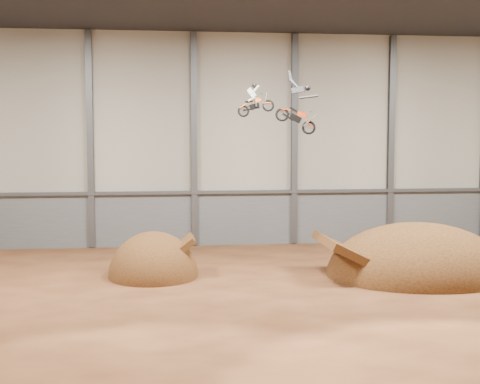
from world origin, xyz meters
name	(u,v)px	position (x,y,z in m)	size (l,w,h in m)	color
floor	(286,299)	(0.00, 0.00, 0.00)	(40.00, 40.00, 0.00)	#442312
back_wall	(244,140)	(0.00, 15.00, 7.00)	(40.00, 0.10, 14.00)	#A49F91
lower_band_back	(244,219)	(0.00, 14.90, 1.75)	(39.80, 0.18, 3.50)	#595C61
steel_rail	(245,192)	(0.00, 14.75, 3.55)	(39.80, 0.35, 0.20)	#47494F
steel_column_1	(90,140)	(-10.00, 14.80, 7.00)	(0.40, 0.36, 13.90)	#47494F
steel_column_2	(194,140)	(-3.33, 14.80, 7.00)	(0.40, 0.36, 13.90)	#47494F
steel_column_3	(294,140)	(3.33, 14.80, 7.00)	(0.40, 0.36, 13.90)	#47494F
steel_column_4	(391,140)	(10.00, 14.80, 7.00)	(0.40, 0.36, 13.90)	#47494F
takeoff_ramp	(153,276)	(-5.96, 5.56, 0.00)	(4.65, 5.37, 4.65)	#381F0E
landing_ramp	(418,275)	(7.78, 4.09, 0.00)	(9.59, 8.49, 5.53)	#381F0E
fmx_rider_a	(257,97)	(-0.56, 5.32, 9.27)	(1.91, 0.73, 1.73)	orange
fmx_rider_b	(293,102)	(1.08, 4.22, 8.96)	(2.89, 0.83, 2.48)	#B92F0D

